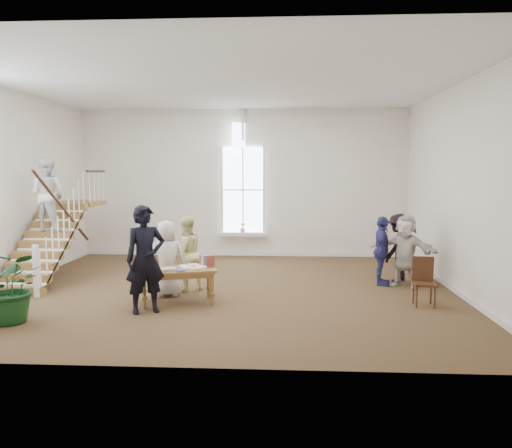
# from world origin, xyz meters

# --- Properties ---
(ground) EXTENTS (10.00, 10.00, 0.00)m
(ground) POSITION_xyz_m (0.00, 0.00, 0.00)
(ground) COLOR #402E19
(ground) RESTS_ON ground
(room_shell) EXTENTS (10.49, 10.00, 10.00)m
(room_shell) POSITION_xyz_m (-0.00, 4.39, 0.40)
(room_shell) COLOR silver
(room_shell) RESTS_ON ground
(staircase) EXTENTS (1.10, 4.10, 2.92)m
(staircase) POSITION_xyz_m (-4.34, 0.75, 1.62)
(staircase) COLOR brown
(staircase) RESTS_ON ground
(library_table) EXTENTS (1.64, 1.13, 0.76)m
(library_table) POSITION_xyz_m (-0.82, -1.29, 0.62)
(library_table) COLOR brown
(library_table) RESTS_ON ground
(police_officer) EXTENTS (0.87, 0.77, 2.00)m
(police_officer) POSITION_xyz_m (-1.27, -1.93, 1.00)
(police_officer) COLOR black
(police_officer) RESTS_ON ground
(elderly_woman) EXTENTS (0.89, 0.70, 1.60)m
(elderly_woman) POSITION_xyz_m (-1.17, -0.68, 0.80)
(elderly_woman) COLOR silver
(elderly_woman) RESTS_ON ground
(person_yellow) EXTENTS (1.02, 0.97, 1.65)m
(person_yellow) POSITION_xyz_m (-0.87, -0.18, 0.83)
(person_yellow) COLOR #F1E896
(person_yellow) RESTS_ON ground
(woman_cluster_a) EXTENTS (0.59, 1.00, 1.59)m
(woman_cluster_a) POSITION_xyz_m (3.52, 0.62, 0.80)
(woman_cluster_a) COLOR navy
(woman_cluster_a) RESTS_ON ground
(woman_cluster_b) EXTENTS (1.12, 1.19, 1.62)m
(woman_cluster_b) POSITION_xyz_m (4.00, 1.07, 0.81)
(woman_cluster_b) COLOR black
(woman_cluster_b) RESTS_ON ground
(woman_cluster_c) EXTENTS (1.55, 1.26, 1.65)m
(woman_cluster_c) POSITION_xyz_m (4.00, 0.42, 0.83)
(woman_cluster_c) COLOR beige
(woman_cluster_c) RESTS_ON ground
(floor_plant) EXTENTS (1.29, 1.17, 1.25)m
(floor_plant) POSITION_xyz_m (-3.40, -2.68, 0.63)
(floor_plant) COLOR #123815
(floor_plant) RESTS_ON ground
(side_chair) EXTENTS (0.44, 0.44, 0.95)m
(side_chair) POSITION_xyz_m (4.01, -1.11, 0.53)
(side_chair) COLOR #361F0E
(side_chair) RESTS_ON ground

